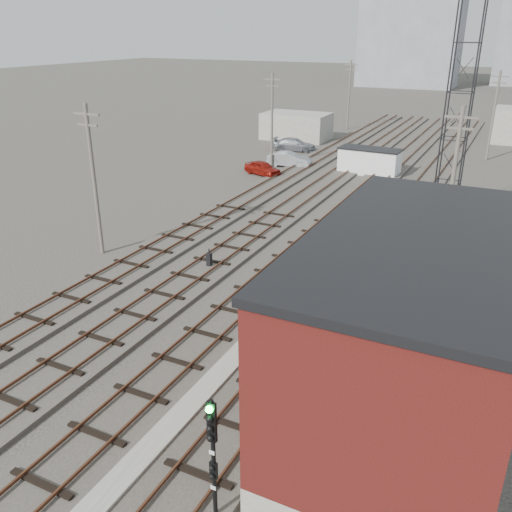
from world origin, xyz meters
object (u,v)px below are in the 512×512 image
Objects in this scene: site_trailer at (369,161)px; car_silver at (289,159)px; switch_stand at (209,260)px; signal_mast at (213,453)px; car_red at (263,168)px; car_grey at (294,145)px.

site_trailer is 8.02m from car_silver.
switch_stand is at bearing -92.26° from site_trailer.
car_red is at bearing 113.61° from signal_mast.
car_silver is 7.60m from car_grey.
signal_mast reaches higher than car_grey.
site_trailer is at bearing -94.52° from car_silver.
car_grey is at bearing 109.93° from signal_mast.
car_silver is at bearing 103.83° from switch_stand.
site_trailer is at bearing -41.49° from car_red.
signal_mast is 0.70× the size of site_trailer.
site_trailer is 1.53× the size of car_red.
switch_stand is 0.26× the size of car_silver.
car_grey is at bearing 105.14° from switch_stand.
signal_mast is 50.44m from car_grey.
car_silver is at bearing -172.95° from site_trailer.
signal_mast is 3.56× the size of switch_stand.
car_red is at bearing 159.14° from car_silver.
switch_stand is 0.24× the size of car_grey.
car_silver is at bearing -170.43° from car_grey.
car_red is at bearing 178.45° from car_grey.
switch_stand is at bearing -174.92° from car_grey.
car_red is (-6.64, 20.98, 0.11)m from switch_stand.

